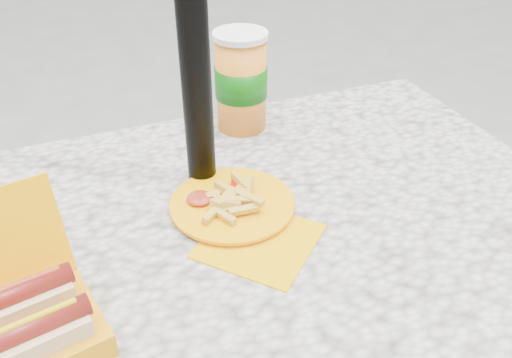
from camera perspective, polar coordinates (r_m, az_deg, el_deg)
name	(u,v)px	position (r m, az deg, el deg)	size (l,w,h in m)	color
picnic_table	(234,281)	(0.94, -2.33, -10.64)	(1.20, 0.80, 0.75)	beige
hotdog_box	(6,331)	(0.73, -24.86, -14.36)	(0.25, 0.23, 0.17)	#F19E00
fries_plate	(234,206)	(0.90, -2.38, -2.90)	(0.23, 0.31, 0.04)	#E8A400
soda_cup	(241,81)	(1.11, -1.58, 10.24)	(0.11, 0.11, 0.20)	orange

